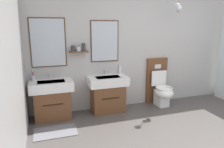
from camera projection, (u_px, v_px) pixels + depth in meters
The scene contains 9 objects.
wall_back at pixel (153, 41), 4.53m from camera, with size 5.49×0.60×2.71m.
bath_mat at pixel (56, 132), 3.42m from camera, with size 0.68×0.44×0.01m, color slate.
vanity_sink_left at pixel (52, 98), 3.87m from camera, with size 0.77×0.45×0.71m.
tap_on_left_sink at pixel (50, 75), 3.92m from camera, with size 0.03×0.13×0.11m.
vanity_sink_right at pixel (108, 93), 4.19m from camera, with size 0.77×0.45×0.71m.
tap_on_right_sink at pixel (105, 71), 4.25m from camera, with size 0.03×0.13×0.11m.
toilet at pixel (160, 88), 4.54m from camera, with size 0.48×0.62×1.00m.
toothbrush_cup at pixel (33, 77), 3.82m from camera, with size 0.07×0.07×0.21m.
soap_dispenser at pixel (120, 70), 4.34m from camera, with size 0.06×0.06×0.20m.
Camera 1 is at (-2.30, -2.07, 1.70)m, focal length 33.69 mm.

